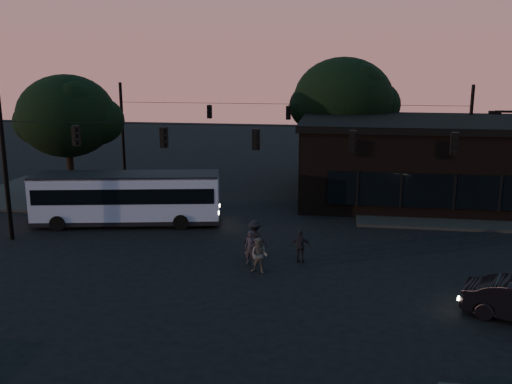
# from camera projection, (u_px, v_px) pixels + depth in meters

# --- Properties ---
(ground) EXTENTS (120.00, 120.00, 0.00)m
(ground) POSITION_uv_depth(u_px,v_px,m) (242.00, 282.00, 24.24)
(ground) COLOR black
(ground) RESTS_ON ground
(sidewalk_far_right) EXTENTS (14.00, 10.00, 0.15)m
(sidewalk_far_right) POSITION_uv_depth(u_px,v_px,m) (468.00, 208.00, 35.95)
(sidewalk_far_right) COLOR black
(sidewalk_far_right) RESTS_ON ground
(sidewalk_far_left) EXTENTS (14.00, 10.00, 0.15)m
(sidewalk_far_left) POSITION_uv_depth(u_px,v_px,m) (79.00, 194.00, 39.75)
(sidewalk_far_left) COLOR black
(sidewalk_far_left) RESTS_ON ground
(building) EXTENTS (15.40, 10.41, 5.40)m
(building) POSITION_uv_depth(u_px,v_px,m) (417.00, 160.00, 37.69)
(building) COLOR black
(building) RESTS_ON ground
(tree_behind) EXTENTS (7.60, 7.60, 9.43)m
(tree_behind) POSITION_uv_depth(u_px,v_px,m) (343.00, 100.00, 43.43)
(tree_behind) COLOR black
(tree_behind) RESTS_ON ground
(tree_left) EXTENTS (6.40, 6.40, 8.30)m
(tree_left) POSITION_uv_depth(u_px,v_px,m) (67.00, 116.00, 37.54)
(tree_left) COLOR black
(tree_left) RESTS_ON ground
(signal_rig_near) EXTENTS (26.24, 0.30, 7.50)m
(signal_rig_near) POSITION_uv_depth(u_px,v_px,m) (256.00, 162.00, 27.08)
(signal_rig_near) COLOR black
(signal_rig_near) RESTS_ON ground
(signal_rig_far) EXTENTS (26.24, 0.30, 7.50)m
(signal_rig_far) POSITION_uv_depth(u_px,v_px,m) (288.00, 128.00, 42.54)
(signal_rig_far) COLOR black
(signal_rig_far) RESTS_ON ground
(bus) EXTENTS (10.77, 4.33, 2.95)m
(bus) POSITION_uv_depth(u_px,v_px,m) (127.00, 196.00, 32.30)
(bus) COLOR #9CA4C7
(bus) RESTS_ON ground
(pedestrian_a) EXTENTS (0.61, 0.43, 1.58)m
(pedestrian_a) POSITION_uv_depth(u_px,v_px,m) (251.00, 248.00, 26.15)
(pedestrian_a) COLOR #251F27
(pedestrian_a) RESTS_ON ground
(pedestrian_b) EXTENTS (0.88, 0.75, 1.61)m
(pedestrian_b) POSITION_uv_depth(u_px,v_px,m) (259.00, 256.00, 25.07)
(pedestrian_b) COLOR #4B4944
(pedestrian_b) RESTS_ON ground
(pedestrian_c) EXTENTS (0.98, 0.51, 1.59)m
(pedestrian_c) POSITION_uv_depth(u_px,v_px,m) (301.00, 246.00, 26.35)
(pedestrian_c) COLOR black
(pedestrian_c) RESTS_ON ground
(pedestrian_d) EXTENTS (1.35, 0.99, 1.87)m
(pedestrian_d) POSITION_uv_depth(u_px,v_px,m) (255.00, 239.00, 26.99)
(pedestrian_d) COLOR black
(pedestrian_d) RESTS_ON ground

